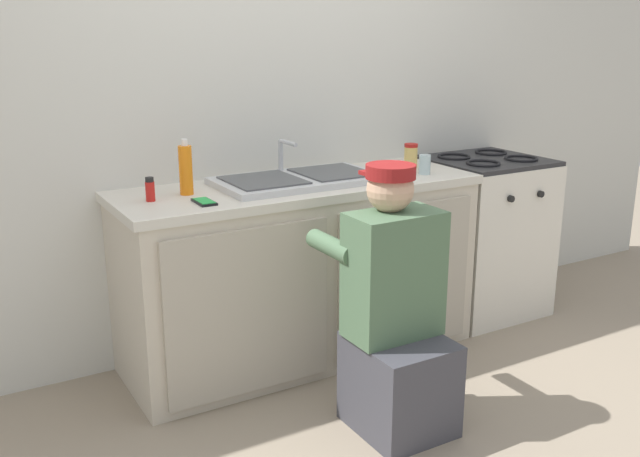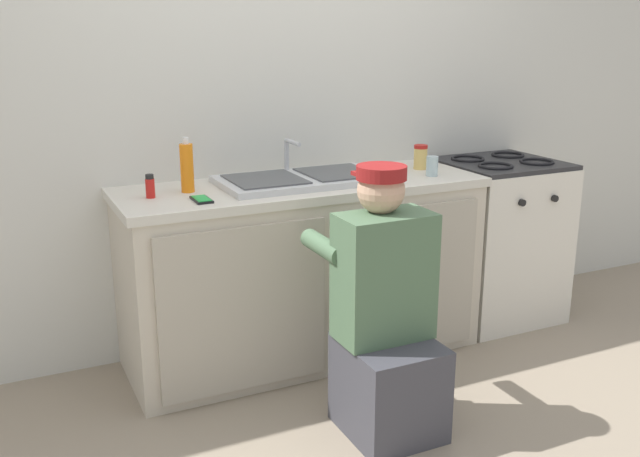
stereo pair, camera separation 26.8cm
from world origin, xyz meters
The scene contains 12 objects.
ground_plane centered at (0.00, 0.00, 0.00)m, with size 12.00×12.00×0.00m, color gray.
back_wall centered at (0.00, 0.65, 1.25)m, with size 6.00×0.10×2.50m, color silver.
counter_cabinet centered at (0.00, 0.29, 0.43)m, with size 1.75×0.62×0.86m.
countertop centered at (0.00, 0.30, 0.88)m, with size 1.79×0.62×0.04m, color beige.
sink_double_basin centered at (0.00, 0.30, 0.92)m, with size 0.80×0.44×0.19m.
stove_range centered at (1.21, 0.30, 0.46)m, with size 0.63×0.62×0.92m.
plumber_person centered at (0.02, -0.48, 0.46)m, with size 0.42×0.61×1.10m.
spice_bottle_red centered at (-0.73, 0.30, 0.95)m, with size 0.04×0.04×0.10m.
water_glass centered at (0.66, 0.17, 0.95)m, with size 0.06×0.06×0.10m.
condiment_jar centered at (0.70, 0.34, 0.96)m, with size 0.07×0.07×0.13m.
soap_bottle_orange centered at (-0.55, 0.34, 1.01)m, with size 0.06×0.06×0.25m.
cell_phone centered at (-0.55, 0.15, 0.90)m, with size 0.07×0.14×0.01m.
Camera 1 is at (-1.61, -2.65, 1.62)m, focal length 40.00 mm.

